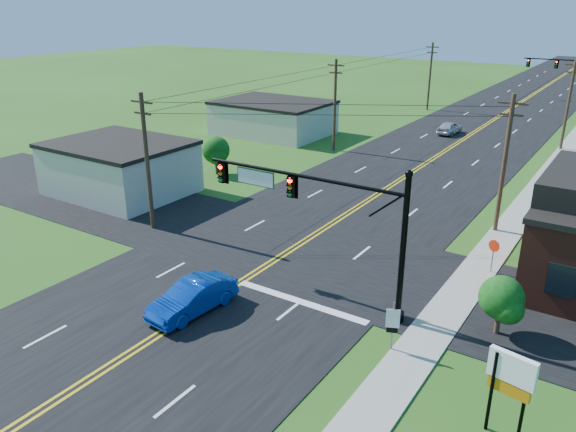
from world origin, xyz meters
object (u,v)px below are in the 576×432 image
Objects in this scene: signal_mast_main at (318,210)px; stop_sign at (494,249)px; signal_mast_far at (562,70)px; route_sign at (393,323)px; blue_car at (193,298)px.

stop_sign is (6.83, 7.60, -3.31)m from signal_mast_main.
signal_mast_far is 74.63m from route_sign.
route_sign is 1.18× the size of stop_sign.
signal_mast_far is 64.82m from stop_sign.
stop_sign is at bearing 48.08° from signal_mast_main.
signal_mast_main is 6.61m from route_sign.
stop_sign reaches higher than blue_car.
signal_mast_main is at bearing -90.08° from signal_mast_far.
stop_sign is at bearing 53.77° from blue_car.
route_sign is at bearing -24.86° from signal_mast_main.
signal_mast_main is 10.74m from stop_sign.
signal_mast_main is at bearing -109.70° from stop_sign.
blue_car is at bearing -132.00° from signal_mast_main.
signal_mast_far is 76.89m from blue_car.
blue_car is (-4.31, -76.67, -3.76)m from signal_mast_far.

